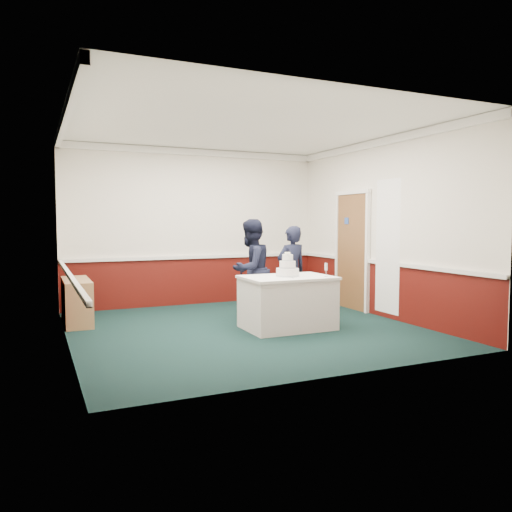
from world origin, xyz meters
name	(u,v)px	position (x,y,z in m)	size (l,w,h in m)	color
ground	(246,329)	(0.00, 0.00, 0.00)	(5.00, 5.00, 0.00)	black
room_shell	(235,199)	(0.08, 0.61, 1.97)	(5.00, 5.00, 3.00)	silver
sideboard	(77,301)	(-2.28, 1.48, 0.35)	(0.41, 1.20, 0.70)	#A1774E
cake_table	(287,302)	(0.58, -0.23, 0.40)	(1.32, 0.92, 0.79)	white
wedding_cake	(288,269)	(0.58, -0.23, 0.90)	(0.35, 0.35, 0.36)	white
cake_knife	(292,278)	(0.55, -0.43, 0.79)	(0.01, 0.22, 0.01)	silver
champagne_flute	(326,267)	(1.08, -0.51, 0.93)	(0.05, 0.05, 0.21)	silver
person_man	(251,269)	(0.36, 0.64, 0.82)	(0.80, 0.62, 1.65)	black
person_woman	(291,272)	(1.06, 0.54, 0.77)	(0.56, 0.37, 1.54)	black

